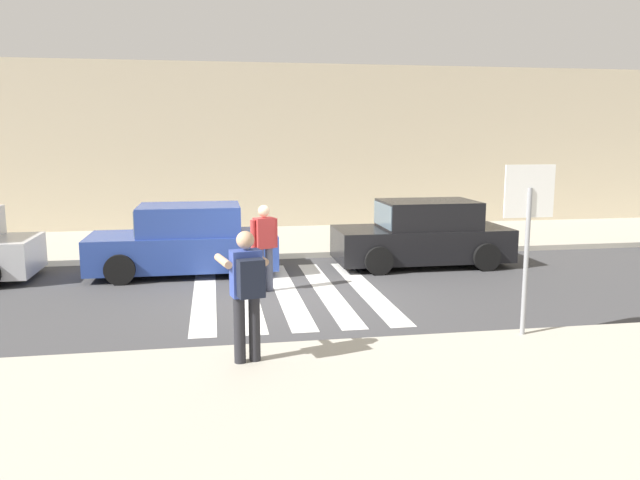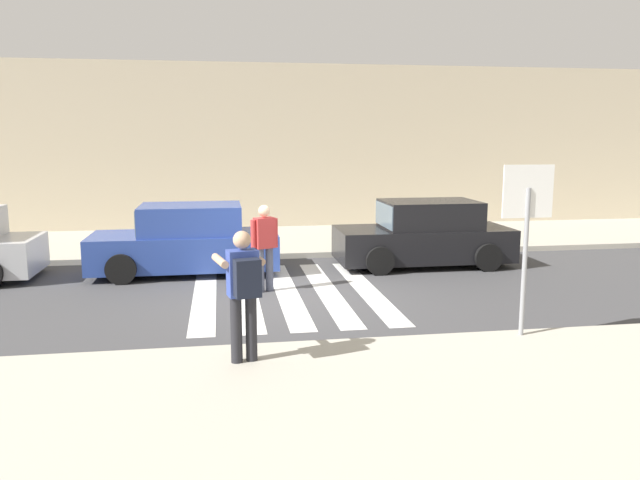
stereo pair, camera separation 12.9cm
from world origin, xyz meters
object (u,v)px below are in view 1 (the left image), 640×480
object	(u,v)px
stop_sign	(528,212)
pedestrian_crossing	(264,243)
photographer_with_backpack	(247,285)
parked_car_blue	(185,242)
parked_car_black	(423,235)

from	to	relation	value
stop_sign	pedestrian_crossing	distance (m)	5.25
photographer_with_backpack	pedestrian_crossing	distance (m)	4.31
stop_sign	photographer_with_backpack	world-z (taller)	stop_sign
pedestrian_crossing	parked_car_blue	bearing A→B (deg)	129.45
photographer_with_backpack	parked_car_black	world-z (taller)	photographer_with_backpack
parked_car_blue	parked_car_black	xyz separation A→B (m)	(5.54, 0.00, 0.00)
stop_sign	parked_car_blue	xyz separation A→B (m)	(-5.12, 5.71, -1.24)
stop_sign	parked_car_black	size ratio (longest dim) A/B	0.61
stop_sign	parked_car_blue	distance (m)	7.77
pedestrian_crossing	parked_car_blue	xyz separation A→B (m)	(-1.60, 1.95, -0.25)
parked_car_blue	parked_car_black	world-z (taller)	same
pedestrian_crossing	parked_car_black	world-z (taller)	pedestrian_crossing
parked_car_blue	parked_car_black	bearing A→B (deg)	0.00
stop_sign	pedestrian_crossing	world-z (taller)	stop_sign
parked_car_blue	stop_sign	bearing A→B (deg)	-48.14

